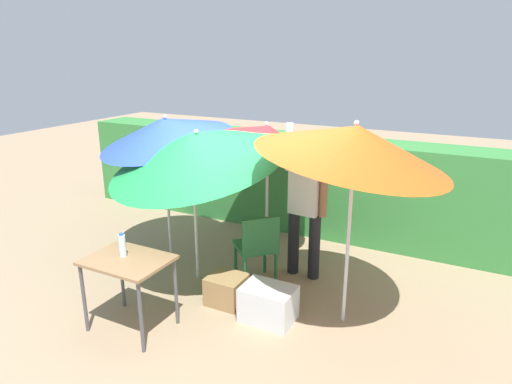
% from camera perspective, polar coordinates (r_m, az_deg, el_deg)
% --- Properties ---
extents(ground_plane, '(24.00, 24.00, 0.00)m').
position_cam_1_polar(ground_plane, '(5.45, -1.48, -11.95)').
color(ground_plane, '#9E8466').
extents(hedge_row, '(8.00, 0.70, 1.46)m').
position_cam_1_polar(hedge_row, '(6.96, 6.88, 1.04)').
color(hedge_row, '#38843D').
rests_on(hedge_row, ground_plane).
extents(umbrella_rainbow, '(1.58, 1.53, 2.06)m').
position_cam_1_polar(umbrella_rainbow, '(5.74, 1.39, 7.11)').
color(umbrella_rainbow, silver).
rests_on(umbrella_rainbow, ground_plane).
extents(umbrella_orange, '(1.88, 1.85, 2.20)m').
position_cam_1_polar(umbrella_orange, '(4.27, 12.42, 6.11)').
color(umbrella_orange, silver).
rests_on(umbrella_orange, ground_plane).
extents(umbrella_yellow, '(1.72, 1.71, 2.10)m').
position_cam_1_polar(umbrella_yellow, '(5.77, -11.49, 7.72)').
color(umbrella_yellow, silver).
rests_on(umbrella_yellow, ground_plane).
extents(umbrella_navy, '(2.14, 2.10, 2.14)m').
position_cam_1_polar(umbrella_navy, '(5.12, -7.78, 5.51)').
color(umbrella_navy, silver).
rests_on(umbrella_navy, ground_plane).
extents(person_vendor, '(0.56, 0.25, 1.88)m').
position_cam_1_polar(person_vendor, '(5.39, 6.24, -1.51)').
color(person_vendor, black).
rests_on(person_vendor, ground_plane).
extents(chair_plastic, '(0.62, 0.62, 0.89)m').
position_cam_1_polar(chair_plastic, '(5.29, 0.15, -6.74)').
color(chair_plastic, '#236633').
rests_on(chair_plastic, ground_plane).
extents(cooler_box, '(0.54, 0.38, 0.37)m').
position_cam_1_polar(cooler_box, '(4.78, 1.57, -13.95)').
color(cooler_box, silver).
rests_on(cooler_box, ground_plane).
extents(crate_cardboard, '(0.40, 0.37, 0.32)m').
position_cam_1_polar(crate_cardboard, '(5.09, -3.72, -12.23)').
color(crate_cardboard, '#9E7A4C').
rests_on(crate_cardboard, ground_plane).
extents(folding_table, '(0.80, 0.60, 0.76)m').
position_cam_1_polar(folding_table, '(4.60, -15.91, -9.18)').
color(folding_table, '#4C4C51').
rests_on(folding_table, ground_plane).
extents(bottle_water, '(0.07, 0.07, 0.24)m').
position_cam_1_polar(bottle_water, '(4.58, -16.58, -6.49)').
color(bottle_water, silver).
rests_on(bottle_water, folding_table).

